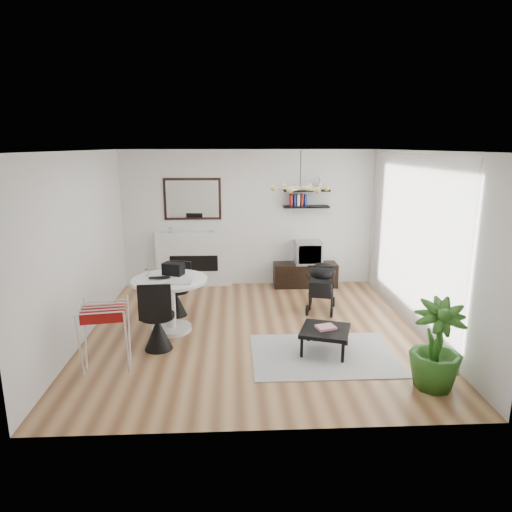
{
  "coord_description": "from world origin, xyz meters",
  "views": [
    {
      "loc": [
        -0.3,
        -6.51,
        2.77
      ],
      "look_at": [
        0.04,
        0.4,
        1.09
      ],
      "focal_mm": 32.0,
      "sensor_mm": 36.0,
      "label": 1
    }
  ],
  "objects_px": {
    "fireplace": "(194,253)",
    "drying_rack": "(105,337)",
    "tv_console": "(305,275)",
    "dining_table": "(170,297)",
    "potted_plant": "(436,345)",
    "coffee_table": "(325,331)",
    "crt_tv": "(308,252)",
    "stroller": "(322,288)"
  },
  "relations": [
    {
      "from": "stroller",
      "to": "coffee_table",
      "type": "relative_size",
      "value": 1.13
    },
    {
      "from": "crt_tv",
      "to": "dining_table",
      "type": "bearing_deg",
      "value": -138.55
    },
    {
      "from": "drying_rack",
      "to": "coffee_table",
      "type": "height_order",
      "value": "drying_rack"
    },
    {
      "from": "tv_console",
      "to": "potted_plant",
      "type": "relative_size",
      "value": 1.18
    },
    {
      "from": "stroller",
      "to": "coffee_table",
      "type": "distance_m",
      "value": 1.67
    },
    {
      "from": "tv_console",
      "to": "dining_table",
      "type": "distance_m",
      "value": 3.25
    },
    {
      "from": "dining_table",
      "to": "crt_tv",
      "type": "bearing_deg",
      "value": 41.45
    },
    {
      "from": "crt_tv",
      "to": "coffee_table",
      "type": "relative_size",
      "value": 0.65
    },
    {
      "from": "tv_console",
      "to": "stroller",
      "type": "bearing_deg",
      "value": -87.35
    },
    {
      "from": "stroller",
      "to": "tv_console",
      "type": "bearing_deg",
      "value": 108.26
    },
    {
      "from": "tv_console",
      "to": "crt_tv",
      "type": "distance_m",
      "value": 0.47
    },
    {
      "from": "fireplace",
      "to": "dining_table",
      "type": "relative_size",
      "value": 1.91
    },
    {
      "from": "tv_console",
      "to": "coffee_table",
      "type": "distance_m",
      "value": 3.04
    },
    {
      "from": "potted_plant",
      "to": "drying_rack",
      "type": "bearing_deg",
      "value": 171.21
    },
    {
      "from": "dining_table",
      "to": "potted_plant",
      "type": "bearing_deg",
      "value": -29.48
    },
    {
      "from": "coffee_table",
      "to": "potted_plant",
      "type": "bearing_deg",
      "value": -42.65
    },
    {
      "from": "fireplace",
      "to": "stroller",
      "type": "distance_m",
      "value": 2.78
    },
    {
      "from": "dining_table",
      "to": "potted_plant",
      "type": "xyz_separation_m",
      "value": [
        3.29,
        -1.86,
        -0.01
      ]
    },
    {
      "from": "tv_console",
      "to": "drying_rack",
      "type": "distance_m",
      "value": 4.58
    },
    {
      "from": "crt_tv",
      "to": "stroller",
      "type": "xyz_separation_m",
      "value": [
        0.01,
        -1.38,
        -0.31
      ]
    },
    {
      "from": "drying_rack",
      "to": "coffee_table",
      "type": "relative_size",
      "value": 1.08
    },
    {
      "from": "crt_tv",
      "to": "potted_plant",
      "type": "bearing_deg",
      "value": -78.22
    },
    {
      "from": "coffee_table",
      "to": "stroller",
      "type": "bearing_deg",
      "value": 81.0
    },
    {
      "from": "drying_rack",
      "to": "crt_tv",
      "type": "bearing_deg",
      "value": 39.18
    },
    {
      "from": "dining_table",
      "to": "drying_rack",
      "type": "xyz_separation_m",
      "value": [
        -0.64,
        -1.25,
        -0.09
      ]
    },
    {
      "from": "tv_console",
      "to": "stroller",
      "type": "height_order",
      "value": "stroller"
    },
    {
      "from": "drying_rack",
      "to": "coffee_table",
      "type": "bearing_deg",
      "value": -0.84
    },
    {
      "from": "drying_rack",
      "to": "stroller",
      "type": "height_order",
      "value": "stroller"
    },
    {
      "from": "coffee_table",
      "to": "potted_plant",
      "type": "height_order",
      "value": "potted_plant"
    },
    {
      "from": "fireplace",
      "to": "tv_console",
      "type": "bearing_deg",
      "value": -3.94
    },
    {
      "from": "tv_console",
      "to": "drying_rack",
      "type": "height_order",
      "value": "drying_rack"
    },
    {
      "from": "dining_table",
      "to": "stroller",
      "type": "distance_m",
      "value": 2.59
    },
    {
      "from": "fireplace",
      "to": "coffee_table",
      "type": "distance_m",
      "value": 3.8
    },
    {
      "from": "coffee_table",
      "to": "dining_table",
      "type": "bearing_deg",
      "value": 158.69
    },
    {
      "from": "fireplace",
      "to": "stroller",
      "type": "bearing_deg",
      "value": -33.8
    },
    {
      "from": "tv_console",
      "to": "crt_tv",
      "type": "relative_size",
      "value": 2.41
    },
    {
      "from": "dining_table",
      "to": "coffee_table",
      "type": "height_order",
      "value": "dining_table"
    },
    {
      "from": "fireplace",
      "to": "drying_rack",
      "type": "bearing_deg",
      "value": -102.76
    },
    {
      "from": "dining_table",
      "to": "tv_console",
      "type": "bearing_deg",
      "value": 42.08
    },
    {
      "from": "potted_plant",
      "to": "tv_console",
      "type": "bearing_deg",
      "value": 102.45
    },
    {
      "from": "stroller",
      "to": "potted_plant",
      "type": "xyz_separation_m",
      "value": [
        0.83,
        -2.65,
        0.14
      ]
    },
    {
      "from": "crt_tv",
      "to": "dining_table",
      "type": "xyz_separation_m",
      "value": [
        -2.45,
        -2.17,
        -0.15
      ]
    }
  ]
}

